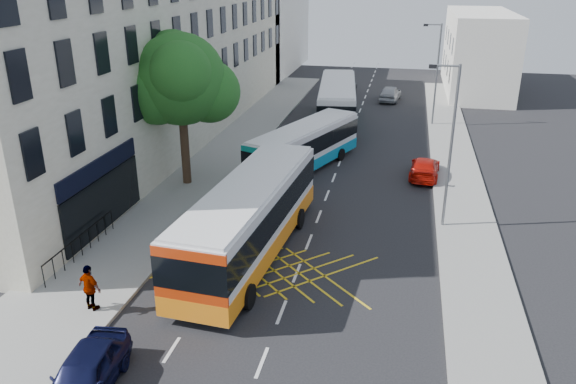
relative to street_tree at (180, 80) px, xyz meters
The scene contains 19 objects.
ground 18.33m from the street_tree, 60.38° to the right, with size 120.00×120.00×0.00m, color black.
pavement_left 6.22m from the street_tree, 73.47° to the left, with size 5.00×70.00×0.15m, color gray.
pavement_right 17.17m from the street_tree, ahead, with size 3.00×70.00×0.15m, color gray.
terrace_main 11.00m from the street_tree, 119.95° to the left, with size 8.30×45.00×13.50m.
terrace_far 40.43m from the street_tree, 97.81° to the left, with size 8.00×20.00×10.00m, color silver.
building_right 38.43m from the street_tree, 59.43° to the left, with size 6.00×18.00×8.00m, color silver.
street_tree is the anchor object (origin of this frame).
lamp_near 15.10m from the street_tree, 11.40° to the right, with size 1.45×0.15×8.00m.
lamp_far 22.57m from the street_tree, 49.19° to the left, with size 1.45×0.15×8.00m.
railings 11.22m from the street_tree, 97.02° to the right, with size 0.08×5.60×1.14m, color black, non-canonical shape.
bus_near 10.83m from the street_tree, 51.71° to the right, with size 3.77×12.49×3.46m.
bus_mid 9.04m from the street_tree, 33.49° to the left, with size 5.88×10.49×2.90m.
bus_far 18.03m from the street_tree, 66.39° to the left, with size 4.22×12.60×3.48m.
parked_car_blue 18.68m from the street_tree, 78.32° to the right, with size 1.67×4.16×1.42m, color black.
parked_car_silver 9.59m from the street_tree, 62.43° to the right, with size 1.51×4.32×1.42m, color #989A9F.
red_hatchback 15.72m from the street_tree, 17.18° to the left, with size 1.73×4.25×1.23m, color red.
distant_car_grey 28.99m from the street_tree, 77.43° to the left, with size 2.05×4.44×1.23m, color #3C3E44.
distant_car_silver 28.49m from the street_tree, 66.80° to the left, with size 1.75×4.36×1.49m, color #A4A6AB.
pedestrian_far 14.52m from the street_tree, 83.60° to the right, with size 1.09×0.46×1.87m, color gray.
Camera 1 is at (4.00, -14.66, 12.22)m, focal length 35.00 mm.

